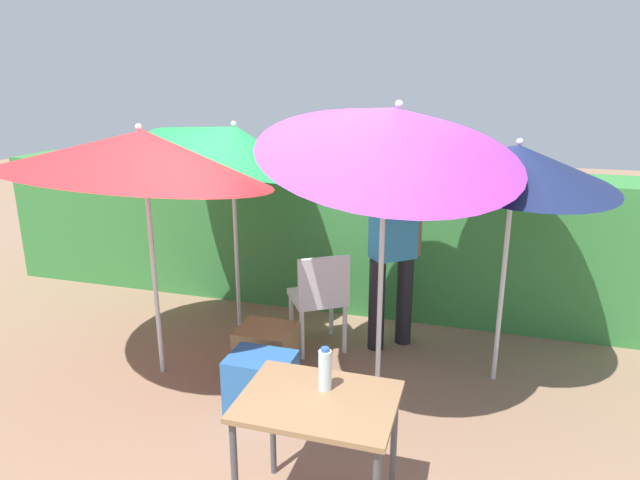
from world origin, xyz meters
TOP-DOWN VIEW (x-y plane):
  - ground_plane at (0.00, 0.00)m, footprint 24.00×24.00m
  - hedge_row at (0.00, 1.75)m, footprint 8.00×0.70m
  - umbrella_rainbow at (1.38, 0.55)m, footprint 1.48×1.47m
  - umbrella_orange at (0.58, -0.02)m, footprint 1.85×1.79m
  - umbrella_yellow at (-0.99, 0.92)m, footprint 1.46×1.45m
  - umbrella_navy at (-1.23, -0.11)m, footprint 2.00×1.99m
  - person_vendor at (0.47, 0.87)m, footprint 0.48×0.42m
  - chair_plastic at (-0.10, 0.61)m, footprint 0.61×0.61m
  - cooler_box at (-0.23, -0.38)m, footprint 0.46×0.35m
  - crate_cardboard at (-0.42, 0.18)m, footprint 0.44×0.39m
  - folding_table at (0.45, -1.24)m, footprint 0.80×0.60m
  - bottle_water at (0.46, -1.15)m, footprint 0.07×0.07m

SIDE VIEW (x-z plane):
  - ground_plane at x=0.00m, z-range 0.00..0.00m
  - crate_cardboard at x=-0.42m, z-range 0.00..0.36m
  - cooler_box at x=-0.23m, z-range 0.00..0.42m
  - chair_plastic at x=-0.10m, z-range 0.07..0.96m
  - folding_table at x=0.45m, z-range 0.28..1.01m
  - hedge_row at x=0.00m, z-range 0.00..1.42m
  - bottle_water at x=0.46m, z-range 0.73..0.97m
  - person_vendor at x=0.47m, z-range -0.01..1.87m
  - umbrella_rainbow at x=1.38m, z-range 0.73..2.70m
  - umbrella_yellow at x=-0.99m, z-range 0.70..2.81m
  - umbrella_navy at x=-1.23m, z-range 0.70..2.83m
  - umbrella_orange at x=0.58m, z-range 0.74..3.19m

